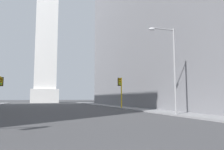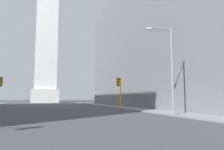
% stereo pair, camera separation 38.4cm
% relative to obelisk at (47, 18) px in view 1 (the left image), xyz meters
% --- Properties ---
extents(sidewalk_right, '(5.00, 96.35, 0.15)m').
position_rel_obelisk_xyz_m(sidewalk_right, '(13.51, -51.39, -31.64)').
color(sidewalk_right, gray).
rests_on(sidewalk_right, ground_plane).
extents(obelisk, '(9.47, 9.47, 65.84)m').
position_rel_obelisk_xyz_m(obelisk, '(0.00, 0.00, 0.00)').
color(obelisk, silver).
rests_on(obelisk, ground_plane).
extents(traffic_light_mid_right, '(0.77, 0.51, 5.03)m').
position_rel_obelisk_xyz_m(traffic_light_mid_right, '(11.21, -49.61, -28.40)').
color(traffic_light_mid_right, yellow).
rests_on(traffic_light_mid_right, ground_plane).
extents(street_lamp, '(2.82, 0.36, 8.53)m').
position_rel_obelisk_xyz_m(street_lamp, '(10.88, -64.78, -26.52)').
color(street_lamp, gray).
rests_on(street_lamp, ground_plane).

